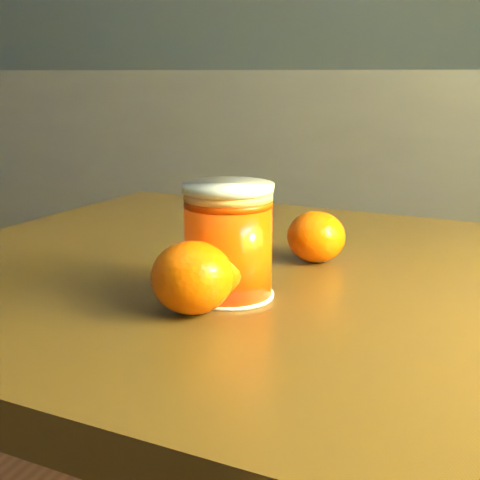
% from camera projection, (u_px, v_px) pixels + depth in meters
% --- Properties ---
extents(kitchen_counter, '(3.15, 0.60, 0.90)m').
position_uv_depth(kitchen_counter, '(171.00, 221.00, 2.05)').
color(kitchen_counter, '#56555B').
rests_on(kitchen_counter, ground).
extents(table, '(1.01, 0.76, 0.70)m').
position_uv_depth(table, '(344.00, 367.00, 0.66)').
color(table, brown).
rests_on(table, ground).
extents(juice_glass, '(0.08, 0.08, 0.10)m').
position_uv_depth(juice_glass, '(228.00, 242.00, 0.59)').
color(juice_glass, '#FF4505').
rests_on(juice_glass, table).
extents(orange_front, '(0.08, 0.08, 0.06)m').
position_uv_depth(orange_front, '(217.00, 268.00, 0.58)').
color(orange_front, '#FF6405').
rests_on(orange_front, table).
extents(orange_back, '(0.07, 0.07, 0.05)m').
position_uv_depth(orange_back, '(316.00, 237.00, 0.70)').
color(orange_back, '#FF6405').
rests_on(orange_back, table).
extents(orange_extra, '(0.08, 0.08, 0.06)m').
position_uv_depth(orange_extra, '(192.00, 277.00, 0.55)').
color(orange_extra, '#FF6405').
rests_on(orange_extra, table).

